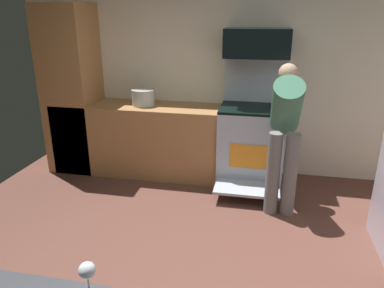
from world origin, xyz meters
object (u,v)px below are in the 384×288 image
(oven_range, at_px, (251,142))
(wine_glass_mid, at_px, (87,272))
(microwave, at_px, (257,43))
(person_cook, at_px, (285,128))
(stock_pot, at_px, (143,97))

(oven_range, relative_size, wine_glass_mid, 9.23)
(oven_range, xyz_separation_m, microwave, (0.00, 0.09, 1.16))
(person_cook, height_order, wine_glass_mid, person_cook)
(person_cook, xyz_separation_m, wine_glass_mid, (-0.86, -2.54, 0.13))
(microwave, height_order, wine_glass_mid, microwave)
(person_cook, bearing_deg, wine_glass_mid, -108.76)
(wine_glass_mid, xyz_separation_m, stock_pot, (-0.84, 3.15, -0.02))
(microwave, distance_m, wine_glass_mid, 3.33)
(microwave, distance_m, stock_pot, 1.51)
(wine_glass_mid, height_order, stock_pot, stock_pot)
(oven_range, height_order, wine_glass_mid, oven_range)
(oven_range, height_order, person_cook, oven_range)
(person_cook, bearing_deg, stock_pot, 160.39)
(oven_range, distance_m, person_cook, 0.79)
(oven_range, distance_m, stock_pot, 1.44)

